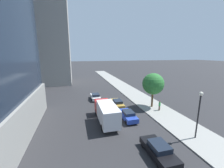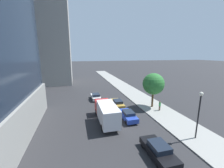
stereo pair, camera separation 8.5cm
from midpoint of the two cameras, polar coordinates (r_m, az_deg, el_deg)
name	(u,v)px [view 1 (the left image)]	position (r m, az deg, el deg)	size (l,w,h in m)	color
sidewalk	(156,109)	(27.56, 17.36, -9.61)	(5.32, 120.00, 0.15)	gray
construction_building	(49,27)	(53.26, -24.25, 20.36)	(14.67, 15.84, 41.34)	#9E9B93
street_lamp	(199,108)	(19.23, 31.57, -8.33)	(0.44, 0.44, 5.69)	black
street_tree	(153,84)	(27.13, 16.15, 0.03)	(3.95, 3.95, 6.40)	brown
car_gold	(117,103)	(27.56, 1.97, -7.69)	(1.73, 4.73, 1.38)	#AD8938
car_black	(159,150)	(16.05, 18.17, -23.95)	(1.90, 4.64, 1.45)	black
car_white	(95,97)	(31.76, -6.79, -5.04)	(1.78, 4.23, 1.42)	silver
car_blue	(128,115)	(22.48, 6.34, -12.36)	(1.74, 4.43, 1.44)	#233D9E
box_truck	(106,112)	(21.11, -2.44, -11.08)	(2.34, 7.80, 3.02)	#B21E1E
pedestrian_green_shirt	(159,106)	(26.67, 18.50, -8.27)	(0.34, 0.34, 1.69)	brown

